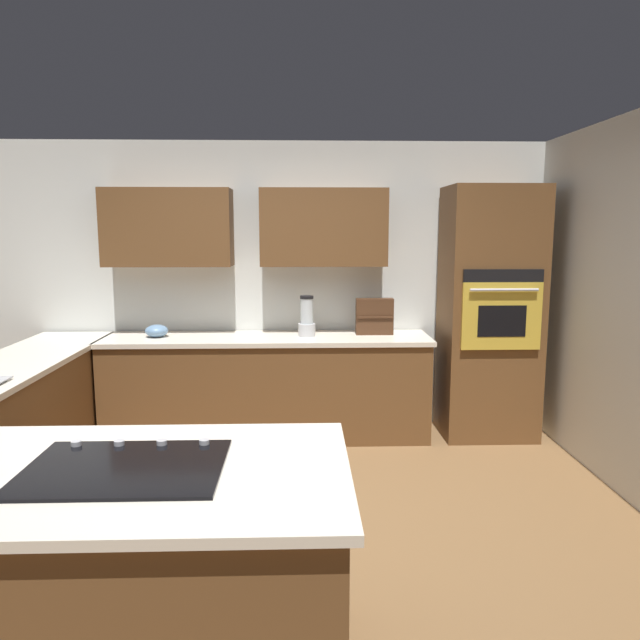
{
  "coord_description": "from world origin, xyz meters",
  "views": [
    {
      "loc": [
        -0.2,
        3.36,
        1.82
      ],
      "look_at": [
        -0.35,
        -1.19,
        1.12
      ],
      "focal_mm": 33.26,
      "sensor_mm": 36.0,
      "label": 1
    }
  ],
  "objects": [
    {
      "name": "island_base",
      "position": [
        0.49,
        1.16,
        0.43
      ],
      "size": [
        1.67,
        0.98,
        0.86
      ],
      "primitive_type": "cube",
      "color": "brown",
      "rests_on": "ground"
    },
    {
      "name": "cooktop",
      "position": [
        0.49,
        1.15,
        0.91
      ],
      "size": [
        0.76,
        0.56,
        0.03
      ],
      "color": "black",
      "rests_on": "island_top"
    },
    {
      "name": "mixing_bowl",
      "position": [
        1.05,
        -1.73,
        0.95
      ],
      "size": [
        0.2,
        0.2,
        0.11
      ],
      "primitive_type": "ellipsoid",
      "color": "#668CB2",
      "rests_on": "countertop_back"
    },
    {
      "name": "countertop_back",
      "position": [
        0.1,
        -1.72,
        0.88
      ],
      "size": [
        2.84,
        0.64,
        0.04
      ],
      "primitive_type": "cube",
      "color": "silver",
      "rests_on": "lower_cabinets_back"
    },
    {
      "name": "wall_oven",
      "position": [
        -1.85,
        -1.72,
        1.1
      ],
      "size": [
        0.8,
        0.66,
        2.19
      ],
      "color": "brown",
      "rests_on": "ground"
    },
    {
      "name": "ground_plane",
      "position": [
        0.0,
        0.0,
        0.0
      ],
      "size": [
        14.0,
        14.0,
        0.0
      ],
      "primitive_type": "plane",
      "color": "brown"
    },
    {
      "name": "lower_cabinets_side",
      "position": [
        1.82,
        -0.55,
        0.43
      ],
      "size": [
        0.6,
        2.9,
        0.86
      ],
      "primitive_type": "cube",
      "color": "brown",
      "rests_on": "ground"
    },
    {
      "name": "spice_rack",
      "position": [
        -0.85,
        -1.8,
        1.06
      ],
      "size": [
        0.33,
        0.11,
        0.32
      ],
      "color": "#472B19",
      "rests_on": "countertop_back"
    },
    {
      "name": "island_top",
      "position": [
        0.49,
        1.16,
        0.88
      ],
      "size": [
        1.75,
        1.06,
        0.04
      ],
      "primitive_type": "cube",
      "color": "silver",
      "rests_on": "island_base"
    },
    {
      "name": "wall_back",
      "position": [
        0.07,
        -2.05,
        1.43
      ],
      "size": [
        6.0,
        0.44,
        2.6
      ],
      "color": "silver",
      "rests_on": "ground"
    },
    {
      "name": "lower_cabinets_back",
      "position": [
        0.1,
        -1.72,
        0.43
      ],
      "size": [
        2.8,
        0.6,
        0.86
      ],
      "primitive_type": "cube",
      "color": "brown",
      "rests_on": "ground"
    },
    {
      "name": "blender",
      "position": [
        -0.25,
        -1.73,
        1.05
      ],
      "size": [
        0.15,
        0.15,
        0.35
      ],
      "color": "silver",
      "rests_on": "countertop_back"
    }
  ]
}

